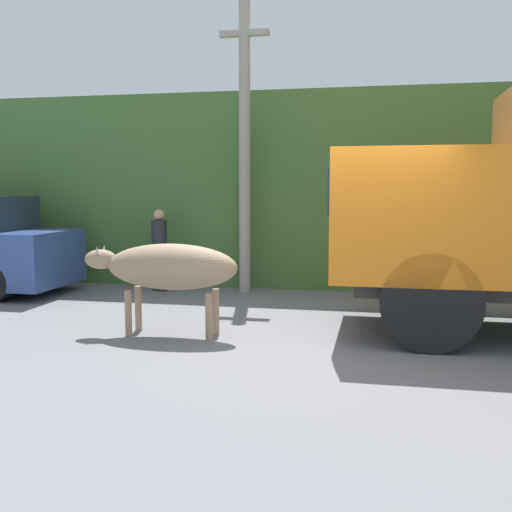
{
  "coord_description": "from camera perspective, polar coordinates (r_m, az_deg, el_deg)",
  "views": [
    {
      "loc": [
        0.38,
        -7.52,
        1.91
      ],
      "look_at": [
        -1.22,
        0.27,
        1.03
      ],
      "focal_mm": 42.0,
      "sensor_mm": 36.0,
      "label": 1
    }
  ],
  "objects": [
    {
      "name": "ground_plane",
      "position": [
        7.77,
        8.49,
        -7.96
      ],
      "size": [
        60.0,
        60.0,
        0.0
      ],
      "primitive_type": "plane",
      "color": "slate"
    },
    {
      "name": "hillside_embankment",
      "position": [
        13.97,
        10.08,
        6.14
      ],
      "size": [
        32.0,
        5.45,
        3.77
      ],
      "color": "#426B33",
      "rests_on": "ground_plane"
    },
    {
      "name": "building_backdrop",
      "position": [
        13.07,
        -2.34,
        5.18
      ],
      "size": [
        5.78,
        2.7,
        3.26
      ],
      "color": "#8CC69E",
      "rests_on": "ground_plane"
    },
    {
      "name": "brown_cow",
      "position": [
        7.88,
        -8.35,
        -1.11
      ],
      "size": [
        2.1,
        0.6,
        1.21
      ],
      "rotation": [
        0.0,
        0.0,
        0.15
      ],
      "color": "#9E7F60",
      "rests_on": "ground_plane"
    },
    {
      "name": "pedestrian_on_hill",
      "position": [
        11.4,
        -9.18,
        0.95
      ],
      "size": [
        0.37,
        0.37,
        1.55
      ],
      "rotation": [
        0.0,
        0.0,
        2.81
      ],
      "color": "#38332D",
      "rests_on": "ground_plane"
    },
    {
      "name": "utility_pole",
      "position": [
        11.16,
        -1.09,
        10.89
      ],
      "size": [
        0.9,
        0.21,
        5.34
      ],
      "color": "#9E998E",
      "rests_on": "ground_plane"
    }
  ]
}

